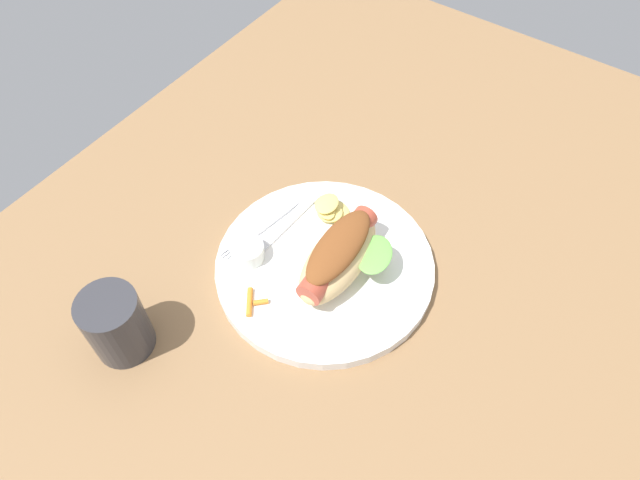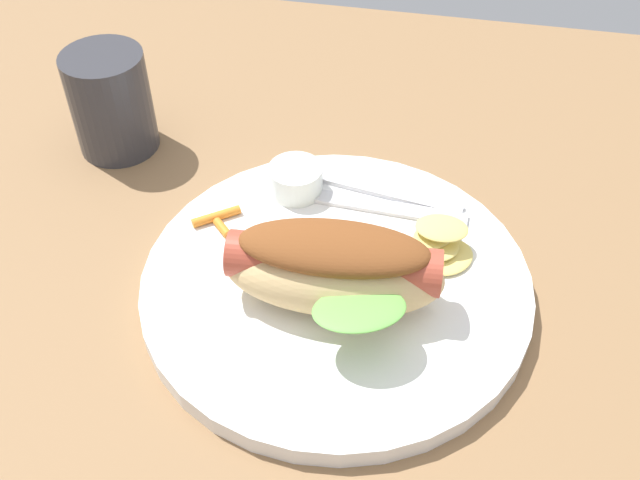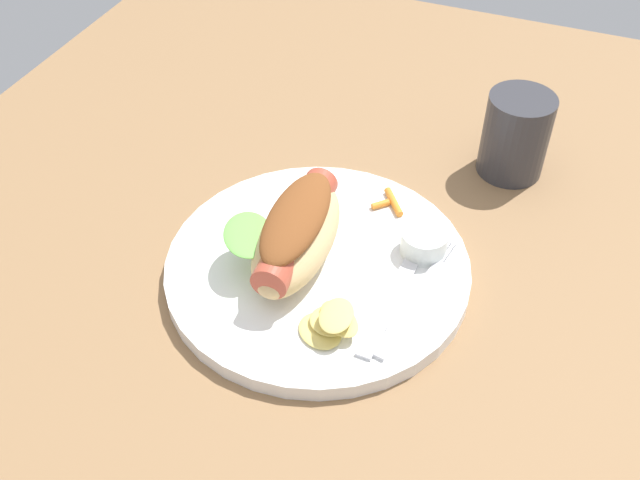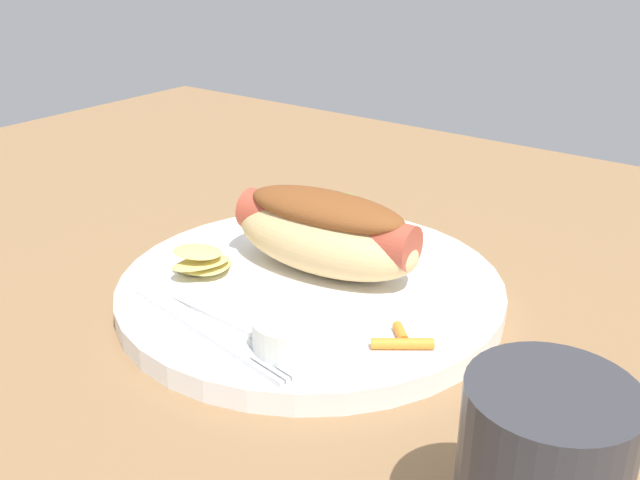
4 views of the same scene
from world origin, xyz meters
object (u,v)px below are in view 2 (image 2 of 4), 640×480
(plate, at_px, (336,284))
(knife, at_px, (380,207))
(drinking_cup, at_px, (111,102))
(hot_dog, at_px, (334,267))
(carrot_garnish, at_px, (218,220))
(fork, at_px, (372,189))
(sauce_ramekin, at_px, (296,179))
(chips_pile, at_px, (441,242))

(plate, bearing_deg, knife, -104.62)
(knife, height_order, drinking_cup, drinking_cup)
(knife, xyz_separation_m, drinking_cup, (0.24, -0.06, 0.03))
(hot_dog, relative_size, carrot_garnish, 4.38)
(plate, height_order, carrot_garnish, carrot_garnish)
(hot_dog, height_order, fork, hot_dog)
(plate, relative_size, drinking_cup, 3.09)
(fork, bearing_deg, hot_dog, 95.08)
(sauce_ramekin, distance_m, chips_pile, 0.13)
(sauce_ramekin, distance_m, drinking_cup, 0.18)
(sauce_ramekin, xyz_separation_m, drinking_cup, (0.17, -0.05, 0.02))
(hot_dog, relative_size, chips_pile, 2.39)
(plate, bearing_deg, carrot_garnish, -20.63)
(sauce_ramekin, xyz_separation_m, chips_pile, (-0.12, 0.05, -0.00))
(chips_pile, bearing_deg, sauce_ramekin, -21.20)
(fork, height_order, carrot_garnish, carrot_garnish)
(chips_pile, bearing_deg, hot_dog, 41.12)
(hot_dog, bearing_deg, plate, -88.84)
(hot_dog, xyz_separation_m, fork, (-0.01, -0.12, -0.03))
(hot_dog, relative_size, drinking_cup, 1.69)
(chips_pile, bearing_deg, fork, -44.51)
(fork, bearing_deg, sauce_ramekin, 20.96)
(hot_dog, relative_size, knife, 1.12)
(plate, height_order, hot_dog, hot_dog)
(plate, bearing_deg, fork, -96.34)
(chips_pile, bearing_deg, carrot_garnish, 0.82)
(drinking_cup, bearing_deg, knife, 167.00)
(plate, distance_m, chips_pile, 0.08)
(sauce_ramekin, relative_size, chips_pile, 0.67)
(carrot_garnish, bearing_deg, knife, -161.19)
(chips_pile, bearing_deg, plate, 29.56)
(fork, distance_m, knife, 0.02)
(hot_dog, bearing_deg, chips_pile, -142.38)
(hot_dog, distance_m, carrot_garnish, 0.12)
(fork, distance_m, chips_pile, 0.08)
(hot_dog, bearing_deg, drinking_cup, -38.13)
(carrot_garnish, relative_size, drinking_cup, 0.39)
(knife, bearing_deg, drinking_cup, -10.20)
(hot_dog, xyz_separation_m, sauce_ramekin, (0.05, -0.11, -0.02))
(carrot_garnish, height_order, drinking_cup, drinking_cup)
(knife, xyz_separation_m, chips_pile, (-0.05, 0.04, 0.01))
(drinking_cup, bearing_deg, hot_dog, 145.37)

